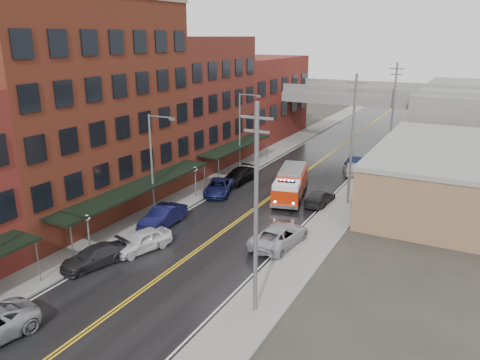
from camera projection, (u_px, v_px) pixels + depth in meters
The scene contains 29 objects.
road at pixel (255, 208), 42.70m from camera, with size 11.00×160.00×0.02m, color black.
sidewalk_left at pixel (188, 196), 45.89m from camera, with size 3.00×160.00×0.15m, color slate.
sidewalk_right at pixel (333, 222), 39.46m from camera, with size 3.00×160.00×0.15m, color slate.
curb_left at pixel (202, 198), 45.16m from camera, with size 0.30×160.00×0.15m, color gray.
curb_right at pixel (314, 218), 40.19m from camera, with size 0.30×160.00×0.15m, color gray.
brick_building_b at pixel (81, 110), 39.95m from camera, with size 9.00×20.00×18.00m, color #5F2919.
brick_building_c at pixel (193, 103), 55.22m from camera, with size 9.00×15.00×15.00m, color maroon.
brick_building_far at pixel (256, 98), 70.49m from camera, with size 9.00×20.00×12.00m, color maroon.
tan_building at pixel (457, 178), 43.38m from camera, with size 14.00×22.00×5.00m, color #8A6A4A.
awning_1 at pixel (139, 187), 39.18m from camera, with size 2.60×18.00×3.09m.
awning_2 at pixel (236, 145), 54.00m from camera, with size 2.60×13.00×3.09m.
globe_lamp_1 at pixel (88, 226), 32.97m from camera, with size 0.44×0.44×3.12m.
globe_lamp_2 at pixel (195, 175), 44.83m from camera, with size 0.44×0.44×3.12m.
street_lamp_1 at pixel (154, 160), 38.96m from camera, with size 2.64×0.22×9.00m.
street_lamp_2 at pixel (242, 128), 52.51m from camera, with size 2.64×0.22×9.00m.
utility_pole_0 at pixel (256, 209), 24.95m from camera, with size 1.80×0.24×12.00m.
utility_pole_1 at pixel (352, 138), 41.89m from camera, with size 1.80×0.24×12.00m.
utility_pole_2 at pixel (393, 108), 58.83m from camera, with size 1.80×0.24×12.00m.
overpass at pixel (351, 101), 68.03m from camera, with size 40.00×10.00×7.50m.
fire_truck at pixel (291, 183), 44.91m from camera, with size 4.42×8.05×2.81m.
parked_car_left_3 at pixel (94, 256), 31.96m from camera, with size 1.92×4.72×1.37m, color #252527.
parked_car_left_4 at pixel (142, 241), 34.19m from camera, with size 1.85×4.59×1.56m, color silver.
parked_car_left_5 at pixel (163, 217), 38.55m from camera, with size 1.77×5.07×1.67m, color #0E0F34.
parked_car_left_6 at pixel (219, 187), 46.41m from camera, with size 2.38×5.16×1.44m, color #121845.
parked_car_left_7 at pixel (239, 176), 50.02m from camera, with size 2.10×5.17×1.50m, color black.
parked_car_right_0 at pixel (279, 235), 35.00m from camera, with size 2.68×5.81×1.61m, color #A6A7AE.
parked_car_right_1 at pixel (320, 198), 43.58m from camera, with size 1.88×4.63×1.34m, color black.
parked_car_right_2 at pixel (352, 168), 52.83m from camera, with size 1.72×4.28×1.46m, color #B8B8B8.
parked_car_right_3 at pixel (358, 162), 55.35m from camera, with size 1.60×4.60×1.52m, color black.
Camera 1 is at (17.21, -6.12, 15.19)m, focal length 35.00 mm.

